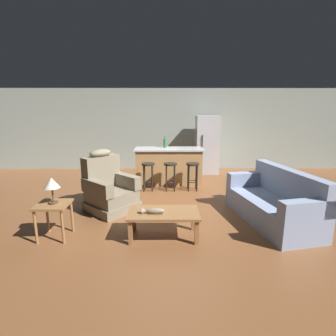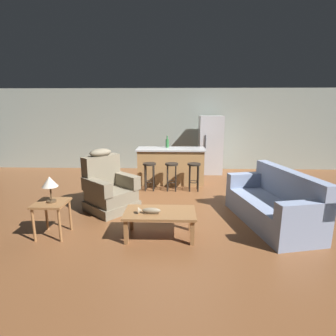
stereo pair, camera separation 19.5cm
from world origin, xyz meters
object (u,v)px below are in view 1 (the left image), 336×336
(table_lamp, at_px, (52,184))
(bottle_tall_green, at_px, (165,143))
(couch, at_px, (274,203))
(bar_stool_middle, at_px, (170,172))
(refrigerator, at_px, (207,145))
(kitchen_island, at_px, (169,166))
(bar_stool_right, at_px, (193,172))
(bar_stool_left, at_px, (148,172))
(coffee_table, at_px, (164,215))
(end_table, at_px, (53,210))
(recliner_near_lamp, at_px, (109,189))
(fish_figurine, at_px, (153,211))

(table_lamp, xyz_separation_m, bottle_tall_green, (1.69, 3.21, 0.20))
(couch, distance_m, bar_stool_middle, 2.58)
(refrigerator, bearing_deg, kitchen_island, -134.77)
(couch, xyz_separation_m, bar_stool_right, (-1.27, 1.84, 0.13))
(bar_stool_left, height_order, bar_stool_right, same)
(table_lamp, height_order, bottle_tall_green, bottle_tall_green)
(bar_stool_left, distance_m, refrigerator, 2.53)
(coffee_table, distance_m, end_table, 1.70)
(couch, relative_size, refrigerator, 1.15)
(couch, height_order, refrigerator, refrigerator)
(recliner_near_lamp, relative_size, bar_stool_left, 1.76)
(coffee_table, relative_size, recliner_near_lamp, 0.92)
(recliner_near_lamp, xyz_separation_m, refrigerator, (2.40, 3.08, 0.46))
(kitchen_island, relative_size, refrigerator, 1.02)
(bar_stool_left, height_order, refrigerator, refrigerator)
(bar_stool_left, relative_size, bar_stool_middle, 1.00)
(end_table, relative_size, bar_stool_right, 0.82)
(bar_stool_middle, xyz_separation_m, bottle_tall_green, (-0.13, 0.80, 0.60))
(kitchen_island, distance_m, bar_stool_left, 0.81)
(couch, xyz_separation_m, bar_stool_middle, (-1.81, 1.84, 0.13))
(coffee_table, distance_m, bar_stool_left, 2.45)
(fish_figurine, distance_m, end_table, 1.54)
(table_lamp, relative_size, refrigerator, 0.23)
(coffee_table, height_order, couch, couch)
(bottle_tall_green, bearing_deg, fish_figurine, -92.96)
(bar_stool_left, xyz_separation_m, refrigerator, (1.70, 1.83, 0.41))
(fish_figurine, relative_size, bar_stool_middle, 0.50)
(couch, height_order, recliner_near_lamp, recliner_near_lamp)
(couch, xyz_separation_m, kitchen_island, (-1.84, 2.47, 0.14))
(fish_figurine, bearing_deg, kitchen_island, 85.02)
(refrigerator, bearing_deg, table_lamp, -125.13)
(bar_stool_middle, bearing_deg, bar_stool_right, 0.00)
(fish_figurine, relative_size, bar_stool_left, 0.50)
(recliner_near_lamp, xyz_separation_m, bar_stool_left, (0.70, 1.25, 0.05))
(fish_figurine, bearing_deg, bar_stool_left, 95.51)
(coffee_table, relative_size, refrigerator, 0.62)
(end_table, height_order, bar_stool_middle, bar_stool_middle)
(recliner_near_lamp, height_order, bar_stool_left, recliner_near_lamp)
(fish_figurine, distance_m, bar_stool_left, 2.49)
(bar_stool_left, bearing_deg, bar_stool_right, 0.00)
(fish_figurine, distance_m, table_lamp, 1.58)
(fish_figurine, xyz_separation_m, bottle_tall_green, (0.17, 3.28, 0.61))
(table_lamp, bearing_deg, bar_stool_middle, 52.88)
(coffee_table, height_order, bottle_tall_green, bottle_tall_green)
(recliner_near_lamp, bearing_deg, bar_stool_middle, 86.98)
(coffee_table, relative_size, bottle_tall_green, 3.53)
(fish_figurine, relative_size, recliner_near_lamp, 0.28)
(recliner_near_lamp, xyz_separation_m, bar_stool_middle, (1.24, 1.25, 0.05))
(coffee_table, xyz_separation_m, fish_figurine, (-0.16, -0.07, 0.10))
(coffee_table, xyz_separation_m, end_table, (-1.70, -0.00, 0.10))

